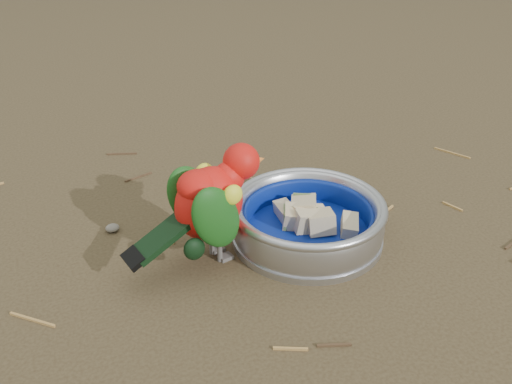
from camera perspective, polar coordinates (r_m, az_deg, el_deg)
name	(u,v)px	position (r m, az deg, el deg)	size (l,w,h in m)	color
ground	(326,262)	(0.78, 6.99, -6.99)	(60.00, 60.00, 0.00)	#463824
food_bowl	(307,234)	(0.82, 5.12, -4.23)	(0.21, 0.21, 0.02)	#B2B2BA
bowl_wall	(308,216)	(0.80, 5.22, -2.45)	(0.21, 0.21, 0.04)	#B2B2BA
fruit_wedges	(308,221)	(0.81, 5.20, -2.87)	(0.13, 0.13, 0.03)	#C8B48A
lory_parrot	(212,210)	(0.74, -4.45, -1.83)	(0.09, 0.19, 0.15)	red
ground_debris	(325,242)	(0.81, 6.93, -5.04)	(0.90, 0.80, 0.01)	#AE8144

